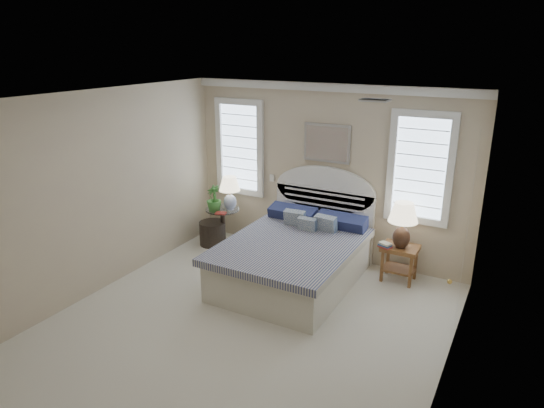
{
  "coord_description": "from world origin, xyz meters",
  "views": [
    {
      "loc": [
        2.72,
        -4.23,
        3.25
      ],
      "look_at": [
        -0.14,
        1.0,
        1.26
      ],
      "focal_mm": 32.0,
      "sensor_mm": 36.0,
      "label": 1
    }
  ],
  "objects": [
    {
      "name": "floor_pot",
      "position": [
        -1.8,
        1.95,
        0.2
      ],
      "size": [
        0.45,
        0.45,
        0.4
      ],
      "primitive_type": "cylinder",
      "rotation": [
        0.0,
        0.0,
        -0.04
      ],
      "color": "black",
      "rests_on": "floor"
    },
    {
      "name": "wall_left",
      "position": [
        -2.25,
        0.0,
        1.35
      ],
      "size": [
        0.02,
        5.0,
        2.7
      ],
      "primitive_type": "cube",
      "color": "#C7B695",
      "rests_on": "floor"
    },
    {
      "name": "bed",
      "position": [
        0.0,
        1.46,
        0.39
      ],
      "size": [
        1.72,
        2.28,
        1.47
      ],
      "color": "beige",
      "rests_on": "floor"
    },
    {
      "name": "books_left",
      "position": [
        -1.53,
        1.83,
        0.64
      ],
      "size": [
        0.2,
        0.17,
        0.02
      ],
      "rotation": [
        0.0,
        0.0,
        0.35
      ],
      "color": "maroon",
      "rests_on": "side_table_left"
    },
    {
      "name": "window_right",
      "position": [
        1.4,
        2.48,
        1.6
      ],
      "size": [
        0.9,
        0.06,
        1.6
      ],
      "primitive_type": "cube",
      "color": "silver",
      "rests_on": "wall_back"
    },
    {
      "name": "window_left",
      "position": [
        -1.55,
        2.48,
        1.6
      ],
      "size": [
        0.9,
        0.06,
        1.6
      ],
      "primitive_type": "cube",
      "color": "silver",
      "rests_on": "wall_back"
    },
    {
      "name": "ceiling",
      "position": [
        0.0,
        0.0,
        2.7
      ],
      "size": [
        4.5,
        5.0,
        0.01
      ],
      "primitive_type": "cube",
      "color": "white",
      "rests_on": "wall_back"
    },
    {
      "name": "hvac_vent",
      "position": [
        1.2,
        0.8,
        2.68
      ],
      "size": [
        0.3,
        0.2,
        0.02
      ],
      "primitive_type": "cube",
      "color": "#B2B2B2",
      "rests_on": "ceiling"
    },
    {
      "name": "potted_plant",
      "position": [
        -1.7,
        1.89,
        0.85
      ],
      "size": [
        0.3,
        0.3,
        0.43
      ],
      "primitive_type": "imported",
      "rotation": [
        0.0,
        0.0,
        -0.29
      ],
      "color": "#417A31",
      "rests_on": "side_table_left"
    },
    {
      "name": "books_right",
      "position": [
        1.12,
        2.0,
        0.56
      ],
      "size": [
        0.21,
        0.18,
        0.07
      ],
      "rotation": [
        0.0,
        0.0,
        -0.33
      ],
      "color": "maroon",
      "rests_on": "nightstand_right"
    },
    {
      "name": "painting",
      "position": [
        0.0,
        2.46,
        1.82
      ],
      "size": [
        0.74,
        0.04,
        0.58
      ],
      "primitive_type": "cube",
      "color": "silver",
      "rests_on": "wall_back"
    },
    {
      "name": "lamp_right",
      "position": [
        1.31,
        2.11,
        0.94
      ],
      "size": [
        0.48,
        0.48,
        0.67
      ],
      "rotation": [
        0.0,
        0.0,
        -0.2
      ],
      "color": "black",
      "rests_on": "nightstand_right"
    },
    {
      "name": "nightstand_right",
      "position": [
        1.3,
        2.15,
        0.39
      ],
      "size": [
        0.5,
        0.4,
        0.53
      ],
      "color": "brown",
      "rests_on": "floor"
    },
    {
      "name": "switch_plate",
      "position": [
        -0.95,
        2.48,
        1.15
      ],
      "size": [
        0.08,
        0.01,
        0.12
      ],
      "primitive_type": "cube",
      "color": "silver",
      "rests_on": "wall_back"
    },
    {
      "name": "lamp_left",
      "position": [
        -1.52,
        2.09,
        0.97
      ],
      "size": [
        0.46,
        0.46,
        0.57
      ],
      "rotation": [
        0.0,
        0.0,
        -0.43
      ],
      "color": "silver",
      "rests_on": "side_table_left"
    },
    {
      "name": "closet_door",
      "position": [
        2.23,
        1.2,
        1.2
      ],
      "size": [
        0.02,
        1.8,
        2.4
      ],
      "primitive_type": "cube",
      "color": "white",
      "rests_on": "floor"
    },
    {
      "name": "side_table_left",
      "position": [
        -1.65,
        2.05,
        0.39
      ],
      "size": [
        0.56,
        0.56,
        0.63
      ],
      "color": "black",
      "rests_on": "floor"
    },
    {
      "name": "crown_molding",
      "position": [
        0.0,
        2.46,
        2.64
      ],
      "size": [
        4.5,
        0.08,
        0.12
      ],
      "primitive_type": "cube",
      "color": "silver",
      "rests_on": "wall_back"
    },
    {
      "name": "floor",
      "position": [
        0.0,
        0.0,
        0.0
      ],
      "size": [
        4.5,
        5.0,
        0.01
      ],
      "primitive_type": "cube",
      "color": "beige",
      "rests_on": "ground"
    },
    {
      "name": "wall_back",
      "position": [
        0.0,
        2.5,
        1.35
      ],
      "size": [
        4.5,
        0.02,
        2.7
      ],
      "primitive_type": "cube",
      "color": "#C7B695",
      "rests_on": "floor"
    },
    {
      "name": "wall_right",
      "position": [
        2.25,
        0.0,
        1.35
      ],
      "size": [
        0.02,
        5.0,
        2.7
      ],
      "primitive_type": "cube",
      "color": "#C7B695",
      "rests_on": "floor"
    }
  ]
}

